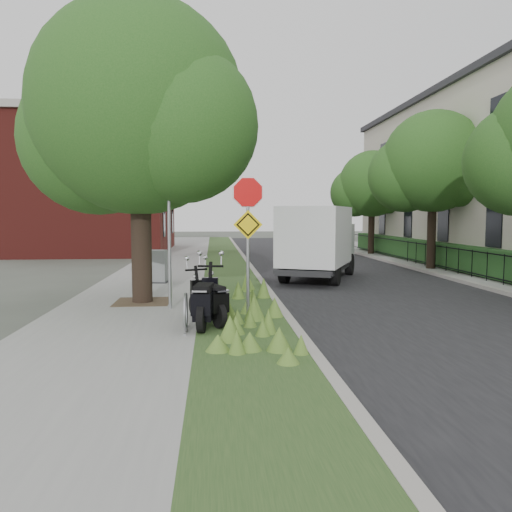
{
  "coord_description": "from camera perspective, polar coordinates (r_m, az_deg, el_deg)",
  "views": [
    {
      "loc": [
        -2.16,
        -10.24,
        2.39
      ],
      "look_at": [
        -1.03,
        2.77,
        1.3
      ],
      "focal_mm": 35.0,
      "sensor_mm": 36.0,
      "label": 1
    }
  ],
  "objects": [
    {
      "name": "ground",
      "position": [
        10.74,
        6.86,
        -8.13
      ],
      "size": [
        120.0,
        120.0,
        0.0
      ],
      "primitive_type": "plane",
      "color": "#4C5147",
      "rests_on": "ground"
    },
    {
      "name": "sidewalk_near",
      "position": [
        20.48,
        -10.77,
        -1.84
      ],
      "size": [
        3.5,
        60.0,
        0.12
      ],
      "primitive_type": "cube",
      "color": "gray",
      "rests_on": "ground"
    },
    {
      "name": "verge",
      "position": [
        20.39,
        -3.06,
        -1.8
      ],
      "size": [
        2.0,
        60.0,
        0.12
      ],
      "primitive_type": "cube",
      "color": "#2C4A20",
      "rests_on": "ground"
    },
    {
      "name": "kerb_near",
      "position": [
        20.44,
        -0.25,
        -1.76
      ],
      "size": [
        0.2,
        60.0,
        0.13
      ],
      "primitive_type": "cube",
      "color": "#9E9991",
      "rests_on": "ground"
    },
    {
      "name": "road",
      "position": [
        21.03,
        9.3,
        -1.8
      ],
      "size": [
        7.0,
        60.0,
        0.01
      ],
      "primitive_type": "cube",
      "color": "black",
      "rests_on": "ground"
    },
    {
      "name": "kerb_far",
      "position": [
        22.14,
        18.12,
        -1.49
      ],
      "size": [
        0.2,
        60.0,
        0.13
      ],
      "primitive_type": "cube",
      "color": "#9E9991",
      "rests_on": "ground"
    },
    {
      "name": "footpath_far",
      "position": [
        22.86,
        22.05,
        -1.43
      ],
      "size": [
        3.2,
        60.0,
        0.12
      ],
      "primitive_type": "cube",
      "color": "gray",
      "rests_on": "ground"
    },
    {
      "name": "street_tree_main",
      "position": [
        13.46,
        -13.53,
        14.96
      ],
      "size": [
        6.21,
        5.54,
        7.66
      ],
      "color": "black",
      "rests_on": "ground"
    },
    {
      "name": "bare_post",
      "position": [
        12.09,
        -9.9,
        3.42
      ],
      "size": [
        0.08,
        0.08,
        4.0
      ],
      "color": "#A5A8AD",
      "rests_on": "ground"
    },
    {
      "name": "bike_hoop",
      "position": [
        9.84,
        -8.05,
        -6.37
      ],
      "size": [
        0.06,
        0.78,
        0.77
      ],
      "color": "#A5A8AD",
      "rests_on": "ground"
    },
    {
      "name": "sign_assembly",
      "position": [
        10.85,
        -0.93,
        4.43
      ],
      "size": [
        0.94,
        0.08,
        3.22
      ],
      "color": "#A5A8AD",
      "rests_on": "ground"
    },
    {
      "name": "fence_far",
      "position": [
        22.37,
        19.81,
        0.08
      ],
      "size": [
        0.04,
        24.0,
        1.0
      ],
      "color": "black",
      "rests_on": "ground"
    },
    {
      "name": "hedge_far",
      "position": [
        22.67,
        21.42,
        0.09
      ],
      "size": [
        1.0,
        24.0,
        1.1
      ],
      "primitive_type": "cube",
      "color": "#1A4921",
      "rests_on": "footpath_far"
    },
    {
      "name": "brick_building",
      "position": [
        33.12,
        -17.91,
        7.7
      ],
      "size": [
        9.4,
        10.4,
        8.3
      ],
      "color": "maroon",
      "rests_on": "ground"
    },
    {
      "name": "far_tree_b",
      "position": [
        22.32,
        19.41,
        9.59
      ],
      "size": [
        4.83,
        4.31,
        6.56
      ],
      "color": "black",
      "rests_on": "ground"
    },
    {
      "name": "far_tree_c",
      "position": [
        29.76,
        13.0,
        7.66
      ],
      "size": [
        4.37,
        3.89,
        5.93
      ],
      "color": "black",
      "rests_on": "ground"
    },
    {
      "name": "scooter_near",
      "position": [
        10.42,
        -5.22,
        -5.58
      ],
      "size": [
        0.88,
        1.63,
        0.83
      ],
      "color": "black",
      "rests_on": "ground"
    },
    {
      "name": "scooter_far",
      "position": [
        10.11,
        -5.85,
        -5.71
      ],
      "size": [
        0.56,
        1.89,
        0.9
      ],
      "color": "black",
      "rests_on": "ground"
    },
    {
      "name": "box_truck",
      "position": [
        18.34,
        7.13,
        1.89
      ],
      "size": [
        3.78,
        5.36,
        2.27
      ],
      "color": "#262628",
      "rests_on": "ground"
    },
    {
      "name": "utility_cabinet",
      "position": [
        16.99,
        -11.4,
        -1.23
      ],
      "size": [
        0.88,
        0.65,
        1.09
      ],
      "color": "#262628",
      "rests_on": "ground"
    }
  ]
}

